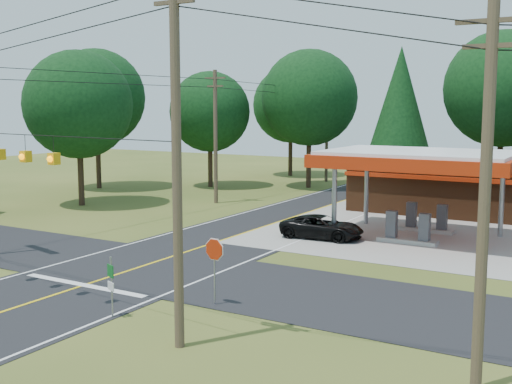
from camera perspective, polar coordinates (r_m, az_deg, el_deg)
The scene contains 15 objects.
ground at distance 30.14m, azimuth -10.14°, elevation -6.57°, with size 120.00×120.00×0.00m, color #40511C.
main_highway at distance 30.13m, azimuth -10.14°, elevation -6.55°, with size 8.00×120.00×0.02m, color black.
cross_road at distance 30.13m, azimuth -10.14°, elevation -6.54°, with size 70.00×7.00×0.02m, color black.
lane_center_yellow at distance 30.13m, azimuth -10.14°, elevation -6.52°, with size 0.15×110.00×0.00m, color yellow.
gas_canopy at distance 36.67m, azimuth 14.34°, elevation 2.61°, with size 10.60×7.40×4.88m.
convenience_store at distance 46.33m, azimuth 18.88°, elevation 0.52°, with size 16.40×7.55×3.80m.
utility_pole_near_right at distance 19.11m, azimuth -7.08°, elevation 3.43°, with size 1.80×0.30×11.50m.
utility_pole_far_left at distance 48.46m, azimuth -3.62°, elevation 5.12°, with size 1.80×0.30×10.00m.
utility_pole_right_b at distance 17.04m, azimuth 19.68°, elevation -0.03°, with size 1.80×0.30×10.00m.
utility_pole_north at distance 62.65m, azimuth 6.31°, elevation 5.25°, with size 0.30×0.30×9.50m.
overhead_beacons at distance 25.79m, azimuth -20.90°, elevation 4.64°, with size 17.04×2.04×1.03m.
treeline_backdrop at distance 49.62m, azimuth 8.89°, elevation 7.75°, with size 70.27×51.59×13.30m.
suv_car at distance 35.91m, azimuth 5.88°, elevation -3.13°, with size 4.62×4.62×1.28m, color black.
octagonal_stop_sign at distance 23.74m, azimuth -3.72°, elevation -5.59°, with size 0.88×0.16×2.56m.
route_sign_post at distance 23.03m, azimuth -12.76°, elevation -7.77°, with size 0.42×0.19×2.18m.
Camera 1 is at (19.11, -22.11, 7.36)m, focal length 45.00 mm.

